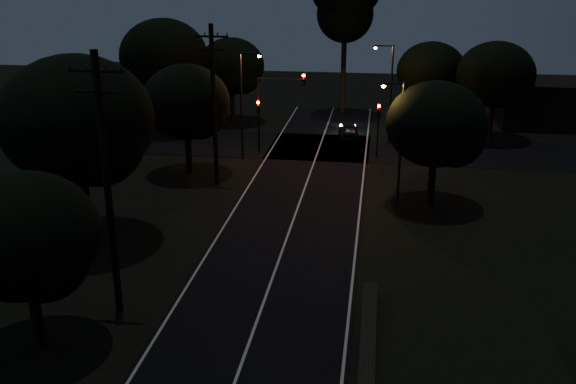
% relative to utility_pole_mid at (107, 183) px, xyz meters
% --- Properties ---
extents(road_surface, '(60.00, 70.00, 0.03)m').
position_rel_utility_pole_mid_xyz_m(road_surface, '(6.00, 16.12, -5.73)').
color(road_surface, black).
rests_on(road_surface, ground).
extents(utility_pole_mid, '(2.20, 0.30, 11.00)m').
position_rel_utility_pole_mid_xyz_m(utility_pole_mid, '(0.00, 0.00, 0.00)').
color(utility_pole_mid, black).
rests_on(utility_pole_mid, ground).
extents(utility_pole_far, '(2.20, 0.30, 10.50)m').
position_rel_utility_pole_mid_xyz_m(utility_pole_far, '(0.00, 17.00, -0.25)').
color(utility_pole_far, black).
rests_on(utility_pole_far, ground).
extents(tree_left_b, '(5.51, 5.51, 7.00)m').
position_rel_utility_pole_mid_xyz_m(tree_left_b, '(-1.81, -3.11, -1.20)').
color(tree_left_b, black).
rests_on(tree_left_b, ground).
extents(tree_left_c, '(7.80, 7.80, 9.85)m').
position_rel_utility_pole_mid_xyz_m(tree_left_c, '(-4.22, 6.84, 0.63)').
color(tree_left_c, black).
rests_on(tree_left_c, ground).
extents(tree_left_d, '(6.03, 6.03, 7.65)m').
position_rel_utility_pole_mid_xyz_m(tree_left_d, '(-2.29, 18.88, -0.78)').
color(tree_left_d, black).
rests_on(tree_left_d, ground).
extents(tree_far_nw, '(6.09, 6.09, 7.71)m').
position_rel_utility_pole_mid_xyz_m(tree_far_nw, '(-2.78, 34.88, -0.74)').
color(tree_far_nw, black).
rests_on(tree_far_nw, ground).
extents(tree_far_w, '(7.59, 7.59, 9.68)m').
position_rel_utility_pole_mid_xyz_m(tree_far_w, '(-7.73, 30.85, 0.56)').
color(tree_far_w, black).
rests_on(tree_far_w, ground).
extents(tree_far_ne, '(6.04, 6.04, 7.64)m').
position_rel_utility_pole_mid_xyz_m(tree_far_ne, '(15.21, 34.88, -0.79)').
color(tree_far_ne, black).
rests_on(tree_far_ne, ground).
extents(tree_far_e, '(6.38, 6.38, 8.10)m').
position_rel_utility_pole_mid_xyz_m(tree_far_e, '(20.23, 31.87, -0.49)').
color(tree_far_e, black).
rests_on(tree_far_e, ground).
extents(tree_right_a, '(5.97, 5.97, 7.59)m').
position_rel_utility_pole_mid_xyz_m(tree_right_a, '(14.21, 14.88, -0.81)').
color(tree_right_a, black).
rests_on(tree_right_a, ground).
extents(building_left, '(10.00, 8.00, 4.40)m').
position_rel_utility_pole_mid_xyz_m(building_left, '(-14.00, 37.00, -3.54)').
color(building_left, black).
rests_on(building_left, ground).
extents(building_right, '(9.00, 7.00, 4.00)m').
position_rel_utility_pole_mid_xyz_m(building_right, '(26.00, 38.00, -3.74)').
color(building_right, black).
rests_on(building_right, ground).
extents(signal_left, '(0.28, 0.35, 4.10)m').
position_rel_utility_pole_mid_xyz_m(signal_left, '(1.40, 24.99, -2.90)').
color(signal_left, black).
rests_on(signal_left, ground).
extents(signal_right, '(0.28, 0.35, 4.10)m').
position_rel_utility_pole_mid_xyz_m(signal_right, '(10.60, 24.99, -2.90)').
color(signal_right, black).
rests_on(signal_right, ground).
extents(signal_mast, '(3.70, 0.35, 6.25)m').
position_rel_utility_pole_mid_xyz_m(signal_mast, '(3.09, 24.99, -1.40)').
color(signal_mast, black).
rests_on(signal_mast, ground).
extents(streetlight_a, '(1.66, 0.26, 8.00)m').
position_rel_utility_pole_mid_xyz_m(streetlight_a, '(0.69, 23.00, -1.10)').
color(streetlight_a, black).
rests_on(streetlight_a, ground).
extents(streetlight_b, '(1.66, 0.26, 8.00)m').
position_rel_utility_pole_mid_xyz_m(streetlight_b, '(11.31, 29.00, -1.10)').
color(streetlight_b, black).
rests_on(streetlight_b, ground).
extents(streetlight_c, '(1.46, 0.26, 7.50)m').
position_rel_utility_pole_mid_xyz_m(streetlight_c, '(11.83, 15.00, -1.39)').
color(streetlight_c, black).
rests_on(streetlight_c, ground).
extents(car, '(2.06, 4.11, 1.35)m').
position_rel_utility_pole_mid_xyz_m(car, '(8.21, 29.97, -5.07)').
color(car, black).
rests_on(car, ground).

